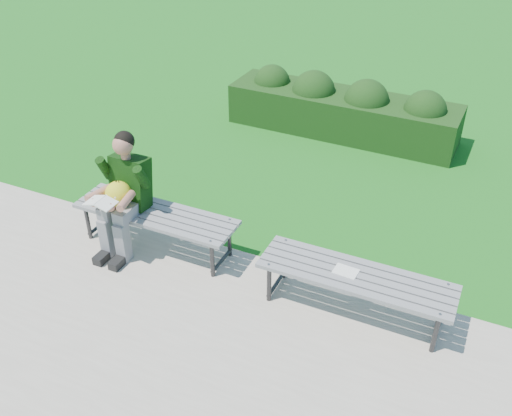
{
  "coord_description": "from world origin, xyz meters",
  "views": [
    {
      "loc": [
        2.36,
        -4.39,
        3.81
      ],
      "look_at": [
        0.4,
        -0.18,
        0.76
      ],
      "focal_mm": 40.0,
      "sensor_mm": 36.0,
      "label": 1
    }
  ],
  "objects_px": {
    "bench_right": "(356,279)",
    "paper_sheet": "(346,271)",
    "hedge": "(343,108)",
    "seated_boy": "(123,191)",
    "bench_left": "(156,216)"
  },
  "relations": [
    {
      "from": "hedge",
      "to": "seated_boy",
      "type": "xyz_separation_m",
      "value": [
        -1.22,
        -3.74,
        0.32
      ]
    },
    {
      "from": "bench_right",
      "to": "seated_boy",
      "type": "bearing_deg",
      "value": -179.78
    },
    {
      "from": "bench_right",
      "to": "hedge",
      "type": "bearing_deg",
      "value": 109.32
    },
    {
      "from": "seated_boy",
      "to": "paper_sheet",
      "type": "bearing_deg",
      "value": 0.22
    },
    {
      "from": "bench_right",
      "to": "bench_left",
      "type": "bearing_deg",
      "value": 177.69
    },
    {
      "from": "hedge",
      "to": "paper_sheet",
      "type": "bearing_deg",
      "value": -72.06
    },
    {
      "from": "bench_right",
      "to": "seated_boy",
      "type": "height_order",
      "value": "seated_boy"
    },
    {
      "from": "hedge",
      "to": "bench_right",
      "type": "bearing_deg",
      "value": -70.68
    },
    {
      "from": "hedge",
      "to": "bench_left",
      "type": "relative_size",
      "value": 1.91
    },
    {
      "from": "seated_boy",
      "to": "paper_sheet",
      "type": "distance_m",
      "value": 2.44
    },
    {
      "from": "bench_right",
      "to": "paper_sheet",
      "type": "bearing_deg",
      "value": -180.0
    },
    {
      "from": "hedge",
      "to": "bench_left",
      "type": "distance_m",
      "value": 3.75
    },
    {
      "from": "seated_boy",
      "to": "hedge",
      "type": "bearing_deg",
      "value": 71.95
    },
    {
      "from": "bench_left",
      "to": "paper_sheet",
      "type": "bearing_deg",
      "value": -2.42
    },
    {
      "from": "hedge",
      "to": "paper_sheet",
      "type": "height_order",
      "value": "hedge"
    }
  ]
}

